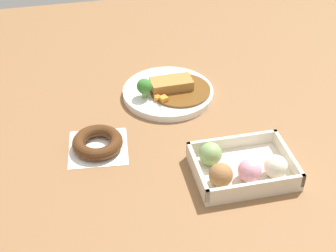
% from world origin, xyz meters
% --- Properties ---
extents(ground_plane, '(1.60, 1.60, 0.00)m').
position_xyz_m(ground_plane, '(0.00, 0.00, 0.00)').
color(ground_plane, brown).
extents(curry_plate, '(0.23, 0.23, 0.07)m').
position_xyz_m(curry_plate, '(0.04, 0.15, 0.02)').
color(curry_plate, white).
rests_on(curry_plate, ground_plane).
extents(donut_box, '(0.21, 0.16, 0.06)m').
position_xyz_m(donut_box, '(0.12, -0.18, 0.02)').
color(donut_box, beige).
rests_on(donut_box, ground_plane).
extents(chocolate_ring_donut, '(0.14, 0.14, 0.03)m').
position_xyz_m(chocolate_ring_donut, '(-0.16, -0.02, 0.02)').
color(chocolate_ring_donut, white).
rests_on(chocolate_ring_donut, ground_plane).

